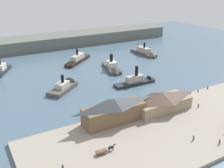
{
  "coord_description": "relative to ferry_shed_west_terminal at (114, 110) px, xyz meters",
  "views": [
    {
      "loc": [
        -60.95,
        -75.7,
        45.88
      ],
      "look_at": [
        -6.11,
        19.23,
        2.0
      ],
      "focal_mm": 42.04,
      "sensor_mm": 36.0,
      "label": 1
    }
  ],
  "objects": [
    {
      "name": "pedestrian_at_waters_edge",
      "position": [
        14.86,
        -21.44,
        -3.49
      ],
      "size": [
        0.42,
        0.42,
        1.71
      ],
      "color": "#33384C",
      "rests_on": "quay_promenade"
    },
    {
      "name": "pedestrian_standing_center",
      "position": [
        -23.55,
        -14.56,
        -3.46
      ],
      "size": [
        0.44,
        0.44,
        1.77
      ],
      "color": "#232328",
      "rests_on": "quay_promenade"
    },
    {
      "name": "mooring_post_west",
      "position": [
        43.72,
        3.61,
        -3.82
      ],
      "size": [
        0.44,
        0.44,
        0.9
      ],
      "primitive_type": "cylinder",
      "color": "black",
      "rests_on": "quay_promenade"
    },
    {
      "name": "horse_cart",
      "position": [
        -10.97,
        -13.66,
        -3.34
      ],
      "size": [
        6.02,
        1.44,
        1.87
      ],
      "color": "brown",
      "rests_on": "quay_promenade"
    },
    {
      "name": "ferry_shed_customs_shed",
      "position": [
        19.48,
        -1.28,
        -0.84
      ],
      "size": [
        22.2,
        9.24,
        6.74
      ],
      "color": "#998466",
      "rests_on": "quay_promenade"
    },
    {
      "name": "ground_plane",
      "position": [
        21.49,
        8.87,
        -5.47
      ],
      "size": [
        320.0,
        320.0,
        0.0
      ],
      "primitive_type": "plane",
      "color": "slate"
    },
    {
      "name": "pedestrian_near_east_shed",
      "position": [
        19.92,
        -26.7,
        -3.49
      ],
      "size": [
        0.42,
        0.42,
        1.7
      ],
      "color": "#33384C",
      "rests_on": "quay_promenade"
    },
    {
      "name": "ferry_approaching_east",
      "position": [
        27.75,
        48.67,
        -3.96
      ],
      "size": [
        11.01,
        22.07,
        10.43
      ],
      "color": "#514C47",
      "rests_on": "ground"
    },
    {
      "name": "ferry_departing_north",
      "position": [
        -3.14,
        37.9,
        -4.19
      ],
      "size": [
        17.79,
        16.0,
        9.31
      ],
      "color": "#514C47",
      "rests_on": "ground"
    },
    {
      "name": "pedestrian_near_west_shed",
      "position": [
        32.72,
        -6.75,
        -3.55
      ],
      "size": [
        0.39,
        0.39,
        1.58
      ],
      "color": "#232328",
      "rests_on": "quay_promenade"
    },
    {
      "name": "ferry_mid_harbor",
      "position": [
        62.1,
        64.99,
        -3.9
      ],
      "size": [
        6.51,
        22.91,
        9.81
      ],
      "color": "#514C47",
      "rests_on": "ground"
    },
    {
      "name": "far_headland",
      "position": [
        21.49,
        118.87,
        -1.47
      ],
      "size": [
        180.0,
        24.0,
        8.0
      ],
      "primitive_type": "cube",
      "color": "#60665B",
      "rests_on": "ground"
    },
    {
      "name": "seawall_edge",
      "position": [
        21.49,
        5.27,
        -4.97
      ],
      "size": [
        110.0,
        0.8,
        1.0
      ],
      "primitive_type": "cube",
      "color": "gray",
      "rests_on": "ground"
    },
    {
      "name": "quay_promenade",
      "position": [
        21.49,
        -13.13,
        -4.87
      ],
      "size": [
        110.0,
        36.0,
        1.2
      ],
      "primitive_type": "cube",
      "color": "#9E9384",
      "rests_on": "ground"
    },
    {
      "name": "mooring_post_center_east",
      "position": [
        39.65,
        3.97,
        -3.82
      ],
      "size": [
        0.44,
        0.44,
        0.9
      ],
      "primitive_type": "cylinder",
      "color": "black",
      "rests_on": "quay_promenade"
    },
    {
      "name": "ferry_shed_west_terminal",
      "position": [
        0.0,
        0.0,
        0.0
      ],
      "size": [
        21.84,
        7.57,
        8.41
      ],
      "color": "brown",
      "rests_on": "quay_promenade"
    },
    {
      "name": "ferry_moored_east",
      "position": [
        29.44,
        26.74,
        -4.05
      ],
      "size": [
        22.25,
        5.27,
        10.37
      ],
      "color": "#23282D",
      "rests_on": "ground"
    },
    {
      "name": "mooring_post_east",
      "position": [
        49.97,
        3.94,
        -3.82
      ],
      "size": [
        0.44,
        0.44,
        0.9
      ],
      "primitive_type": "cylinder",
      "color": "black",
      "rests_on": "quay_promenade"
    },
    {
      "name": "ferry_outer_harbor",
      "position": [
        16.07,
        71.63,
        -3.9
      ],
      "size": [
        22.89,
        20.33,
        9.52
      ],
      "color": "black",
      "rests_on": "ground"
    }
  ]
}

